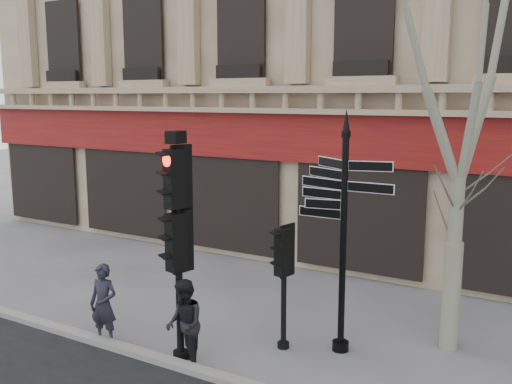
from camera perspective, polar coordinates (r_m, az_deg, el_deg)
ground at (r=11.07m, az=0.65°, el=-15.46°), size 80.00×80.00×0.00m
kerb at (r=9.98m, az=-3.58°, el=-18.05°), size 80.00×0.25×0.12m
fingerpost at (r=10.26m, az=8.84°, el=0.05°), size 2.14×2.14×4.48m
traffic_signal_main at (r=9.96m, az=-7.84°, el=-2.63°), size 0.51×0.41×4.11m
traffic_signal_secondary at (r=10.57m, az=2.82°, el=-7.30°), size 0.44×0.35×2.32m
plane_tree at (r=10.76m, az=20.29°, el=13.75°), size 2.99×2.99×7.94m
pedestrian_a at (r=11.40m, az=-15.00°, el=-10.79°), size 0.63×0.47×1.56m
pedestrian_b at (r=10.18m, az=-7.19°, el=-13.00°), size 0.97×0.96×1.58m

